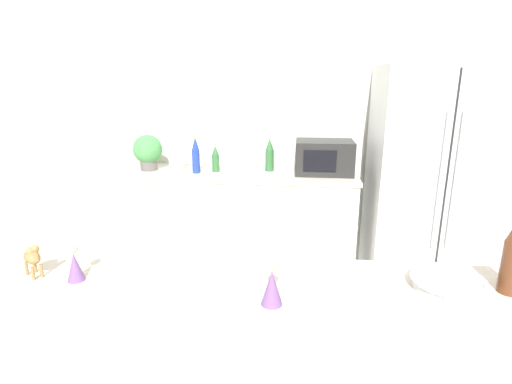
{
  "coord_description": "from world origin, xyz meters",
  "views": [
    {
      "loc": [
        0.07,
        -0.96,
        1.69
      ],
      "look_at": [
        -0.19,
        1.36,
        1.04
      ],
      "focal_mm": 28.0,
      "sensor_mm": 36.0,
      "label": 1
    }
  ],
  "objects_px": {
    "microwave": "(324,157)",
    "back_bottle_0": "(216,159)",
    "refrigerator": "(429,181)",
    "potted_plant": "(148,151)",
    "fruit_bowl": "(448,283)",
    "back_bottle_1": "(270,155)",
    "wise_man_figurine_blue": "(75,265)",
    "wise_man_figurine_crimson": "(272,284)",
    "camel_figurine": "(32,257)",
    "paper_towel_roll": "(175,158)",
    "back_bottle_3": "(196,155)",
    "back_bottle_2": "(254,156)"
  },
  "relations": [
    {
      "from": "back_bottle_0",
      "to": "back_bottle_3",
      "type": "height_order",
      "value": "back_bottle_3"
    },
    {
      "from": "camel_figurine",
      "to": "wise_man_figurine_blue",
      "type": "distance_m",
      "value": 0.17
    },
    {
      "from": "back_bottle_0",
      "to": "wise_man_figurine_crimson",
      "type": "xyz_separation_m",
      "value": [
        0.65,
        -2.17,
        0.01
      ]
    },
    {
      "from": "microwave",
      "to": "wise_man_figurine_crimson",
      "type": "relative_size",
      "value": 2.85
    },
    {
      "from": "fruit_bowl",
      "to": "camel_figurine",
      "type": "height_order",
      "value": "camel_figurine"
    },
    {
      "from": "wise_man_figurine_crimson",
      "to": "wise_man_figurine_blue",
      "type": "bearing_deg",
      "value": 173.41
    },
    {
      "from": "potted_plant",
      "to": "back_bottle_0",
      "type": "height_order",
      "value": "potted_plant"
    },
    {
      "from": "refrigerator",
      "to": "fruit_bowl",
      "type": "height_order",
      "value": "refrigerator"
    },
    {
      "from": "potted_plant",
      "to": "wise_man_figurine_blue",
      "type": "xyz_separation_m",
      "value": [
        0.51,
        -2.08,
        -0.06
      ]
    },
    {
      "from": "refrigerator",
      "to": "potted_plant",
      "type": "xyz_separation_m",
      "value": [
        -2.37,
        0.07,
        0.19
      ]
    },
    {
      "from": "fruit_bowl",
      "to": "wise_man_figurine_blue",
      "type": "relative_size",
      "value": 1.74
    },
    {
      "from": "fruit_bowl",
      "to": "back_bottle_1",
      "type": "bearing_deg",
      "value": 110.86
    },
    {
      "from": "refrigerator",
      "to": "back_bottle_1",
      "type": "xyz_separation_m",
      "value": [
        -1.31,
        0.15,
        0.16
      ]
    },
    {
      "from": "wise_man_figurine_blue",
      "to": "wise_man_figurine_crimson",
      "type": "bearing_deg",
      "value": -6.59
    },
    {
      "from": "potted_plant",
      "to": "back_bottle_0",
      "type": "xyz_separation_m",
      "value": [
        0.6,
        0.01,
        -0.06
      ]
    },
    {
      "from": "camel_figurine",
      "to": "wise_man_figurine_blue",
      "type": "relative_size",
      "value": 0.95
    },
    {
      "from": "potted_plant",
      "to": "fruit_bowl",
      "type": "bearing_deg",
      "value": -47.06
    },
    {
      "from": "wise_man_figurine_crimson",
      "to": "fruit_bowl",
      "type": "bearing_deg",
      "value": 15.07
    },
    {
      "from": "potted_plant",
      "to": "wise_man_figurine_blue",
      "type": "bearing_deg",
      "value": -76.08
    },
    {
      "from": "back_bottle_1",
      "to": "fruit_bowl",
      "type": "height_order",
      "value": "back_bottle_1"
    },
    {
      "from": "potted_plant",
      "to": "fruit_bowl",
      "type": "height_order",
      "value": "potted_plant"
    },
    {
      "from": "wise_man_figurine_blue",
      "to": "paper_towel_roll",
      "type": "bearing_deg",
      "value": 97.2
    },
    {
      "from": "back_bottle_0",
      "to": "refrigerator",
      "type": "bearing_deg",
      "value": -2.32
    },
    {
      "from": "wise_man_figurine_crimson",
      "to": "back_bottle_3",
      "type": "bearing_deg",
      "value": 110.89
    },
    {
      "from": "refrigerator",
      "to": "back_bottle_0",
      "type": "xyz_separation_m",
      "value": [
        -1.77,
        0.07,
        0.13
      ]
    },
    {
      "from": "refrigerator",
      "to": "paper_towel_roll",
      "type": "xyz_separation_m",
      "value": [
        -2.12,
        0.03,
        0.14
      ]
    },
    {
      "from": "microwave",
      "to": "back_bottle_0",
      "type": "relative_size",
      "value": 2.02
    },
    {
      "from": "camel_figurine",
      "to": "back_bottle_2",
      "type": "bearing_deg",
      "value": 74.68
    },
    {
      "from": "potted_plant",
      "to": "microwave",
      "type": "height_order",
      "value": "potted_plant"
    },
    {
      "from": "fruit_bowl",
      "to": "wise_man_figurine_crimson",
      "type": "bearing_deg",
      "value": -164.93
    },
    {
      "from": "potted_plant",
      "to": "microwave",
      "type": "relative_size",
      "value": 0.65
    },
    {
      "from": "potted_plant",
      "to": "back_bottle_2",
      "type": "height_order",
      "value": "potted_plant"
    },
    {
      "from": "paper_towel_roll",
      "to": "back_bottle_3",
      "type": "bearing_deg",
      "value": -9.18
    },
    {
      "from": "camel_figurine",
      "to": "microwave",
      "type": "bearing_deg",
      "value": 60.6
    },
    {
      "from": "wise_man_figurine_crimson",
      "to": "paper_towel_roll",
      "type": "bearing_deg",
      "value": 114.95
    },
    {
      "from": "back_bottle_0",
      "to": "potted_plant",
      "type": "bearing_deg",
      "value": -179.47
    },
    {
      "from": "back_bottle_1",
      "to": "wise_man_figurine_crimson",
      "type": "height_order",
      "value": "back_bottle_1"
    },
    {
      "from": "fruit_bowl",
      "to": "camel_figurine",
      "type": "relative_size",
      "value": 1.83
    },
    {
      "from": "back_bottle_2",
      "to": "wise_man_figurine_blue",
      "type": "bearing_deg",
      "value": -100.9
    },
    {
      "from": "refrigerator",
      "to": "fruit_bowl",
      "type": "relative_size",
      "value": 7.03
    },
    {
      "from": "back_bottle_1",
      "to": "fruit_bowl",
      "type": "bearing_deg",
      "value": -69.14
    },
    {
      "from": "back_bottle_2",
      "to": "back_bottle_3",
      "type": "distance_m",
      "value": 0.5
    },
    {
      "from": "fruit_bowl",
      "to": "wise_man_figurine_crimson",
      "type": "xyz_separation_m",
      "value": [
        -0.61,
        -0.16,
        0.05
      ]
    },
    {
      "from": "microwave",
      "to": "wise_man_figurine_crimson",
      "type": "height_order",
      "value": "microwave"
    },
    {
      "from": "refrigerator",
      "to": "potted_plant",
      "type": "height_order",
      "value": "refrigerator"
    },
    {
      "from": "refrigerator",
      "to": "camel_figurine",
      "type": "bearing_deg",
      "value": -135.44
    },
    {
      "from": "paper_towel_roll",
      "to": "back_bottle_0",
      "type": "bearing_deg",
      "value": 6.38
    },
    {
      "from": "microwave",
      "to": "fruit_bowl",
      "type": "xyz_separation_m",
      "value": [
        0.33,
        -2.04,
        -0.06
      ]
    },
    {
      "from": "refrigerator",
      "to": "camel_figurine",
      "type": "height_order",
      "value": "refrigerator"
    },
    {
      "from": "fruit_bowl",
      "to": "microwave",
      "type": "bearing_deg",
      "value": 99.16
    }
  ]
}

